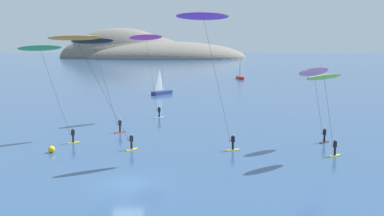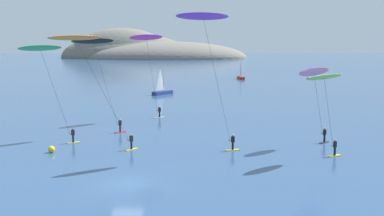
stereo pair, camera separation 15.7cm
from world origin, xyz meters
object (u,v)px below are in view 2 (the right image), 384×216
kitesurfer_purple (206,28)px  kitesurfer_pink (315,77)px  kitesurfer_orange (80,47)px  kitesurfer_magenta (147,43)px  marker_buoy (51,149)px  kitesurfer_black (96,50)px  sailboat_near (164,91)px  kitesurfer_green (43,56)px  sailboat_far (241,77)px  kitesurfer_lime (325,84)px

kitesurfer_purple → kitesurfer_pink: 13.49m
kitesurfer_purple → kitesurfer_orange: bearing=-173.3°
kitesurfer_magenta → kitesurfer_orange: kitesurfer_magenta is taller
kitesurfer_purple → marker_buoy: 19.72m
kitesurfer_purple → kitesurfer_black: 15.83m
sailboat_near → kitesurfer_pink: (18.02, -46.11, 6.70)m
sailboat_near → marker_buoy: bearing=-100.7°
sailboat_near → kitesurfer_black: 42.05m
kitesurfer_green → kitesurfer_black: bearing=53.8°
kitesurfer_orange → kitesurfer_magenta: bearing=78.4°
sailboat_far → kitesurfer_black: 80.19m
sailboat_near → kitesurfer_orange: kitesurfer_orange is taller
kitesurfer_black → kitesurfer_lime: kitesurfer_black is taller
sailboat_near → kitesurfer_black: (-6.10, -40.52, 9.45)m
kitesurfer_lime → kitesurfer_green: bearing=168.3°
kitesurfer_magenta → kitesurfer_orange: bearing=-101.6°
kitesurfer_magenta → kitesurfer_lime: size_ratio=1.45×
kitesurfer_lime → kitesurfer_orange: (-22.83, 0.69, 3.35)m
sailboat_far → kitesurfer_black: bearing=-109.0°
kitesurfer_orange → kitesurfer_pink: size_ratio=1.39×
kitesurfer_orange → sailboat_far: bearing=73.6°
sailboat_near → kitesurfer_orange: 52.81m
sailboat_far → marker_buoy: 88.78m
kitesurfer_lime → sailboat_near: bearing=108.3°
kitesurfer_orange → kitesurfer_green: (-4.97, 5.05, -1.00)m
kitesurfer_green → kitesurfer_orange: bearing=-45.4°
sailboat_near → sailboat_far: bearing=60.3°
sailboat_near → kitesurfer_magenta: bearing=-91.8°
kitesurfer_green → marker_buoy: 9.71m
kitesurfer_magenta → kitesurfer_pink: (18.96, -16.70, -3.39)m
kitesurfer_magenta → kitesurfer_lime: (18.27, -22.84, -3.44)m
kitesurfer_purple → kitesurfer_black: size_ratio=1.21×
kitesurfer_black → kitesurfer_lime: (23.41, -11.73, -2.80)m
kitesurfer_pink → kitesurfer_orange: bearing=-167.0°
kitesurfer_pink → kitesurfer_purple: bearing=-161.0°
sailboat_near → kitesurfer_purple: bearing=-82.9°
sailboat_far → kitesurfer_purple: size_ratio=0.42×
sailboat_far → kitesurfer_pink: kitesurfer_pink is taller
kitesurfer_purple → kitesurfer_black: bearing=141.9°
sailboat_near → kitesurfer_purple: size_ratio=0.41×
kitesurfer_magenta → kitesurfer_green: bearing=-119.1°
sailboat_far → kitesurfer_purple: kitesurfer_purple is taller
kitesurfer_purple → kitesurfer_magenta: (-7.16, 20.77, -1.72)m
kitesurfer_purple → kitesurfer_green: kitesurfer_purple is taller
sailboat_far → kitesurfer_purple: bearing=-99.1°
kitesurfer_purple → kitesurfer_lime: (11.11, -2.07, -5.16)m
kitesurfer_pink → marker_buoy: kitesurfer_pink is taller
kitesurfer_black → kitesurfer_magenta: bearing=65.1°
kitesurfer_green → kitesurfer_pink: (28.50, 0.40, -2.30)m
kitesurfer_lime → kitesurfer_green: size_ratio=0.76×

